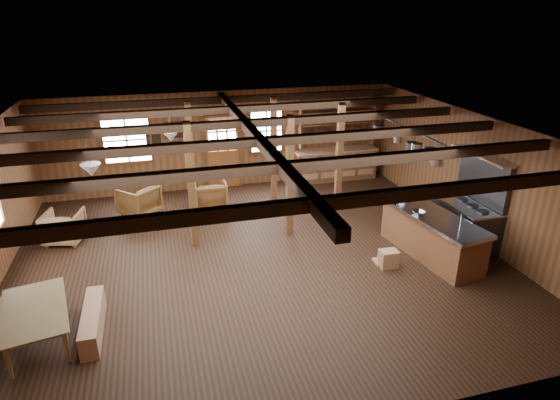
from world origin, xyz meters
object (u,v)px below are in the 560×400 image
(kitchen_island, at_px, (432,235))
(commercial_range, at_px, (467,216))
(armchair_a, at_px, (139,200))
(dining_table, at_px, (40,324))
(armchair_c, at_px, (64,227))
(armchair_b, at_px, (211,195))

(kitchen_island, distance_m, commercial_range, 1.10)
(commercial_range, xyz_separation_m, armchair_a, (-7.05, 3.54, -0.27))
(dining_table, distance_m, armchair_a, 4.91)
(armchair_c, bearing_deg, armchair_a, -132.63)
(kitchen_island, height_order, armchair_b, kitchen_island)
(armchair_a, xyz_separation_m, armchair_c, (-1.62, -1.11, -0.02))
(armchair_a, bearing_deg, armchair_b, 132.86)
(armchair_a, relative_size, armchair_b, 1.00)
(commercial_range, height_order, dining_table, commercial_range)
(kitchen_island, bearing_deg, armchair_b, 129.81)
(kitchen_island, xyz_separation_m, armchair_c, (-7.63, 2.73, -0.11))
(armchair_a, distance_m, armchair_b, 1.81)
(armchair_b, bearing_deg, armchair_c, 17.73)
(commercial_range, distance_m, armchair_b, 6.26)
(armchair_a, xyz_separation_m, armchair_b, (1.81, -0.13, -0.00))
(commercial_range, bearing_deg, kitchen_island, -163.75)
(armchair_a, bearing_deg, commercial_range, 110.22)
(dining_table, height_order, armchair_c, armchair_c)
(kitchen_island, relative_size, dining_table, 1.56)
(commercial_range, bearing_deg, dining_table, -172.43)
(armchair_a, height_order, armchair_c, armchair_a)
(dining_table, bearing_deg, kitchen_island, -94.95)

